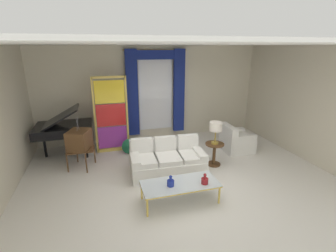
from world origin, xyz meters
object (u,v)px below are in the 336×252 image
(armchair_white, at_px, (235,141))
(round_side_table, at_px, (214,152))
(stained_glass_divider, at_px, (111,117))
(couch_white_long, at_px, (167,160))
(peacock_figurine, at_px, (130,147))
(grand_piano, at_px, (64,128))
(coffee_table, at_px, (180,184))
(table_lamp_brass, at_px, (216,127))
(vintage_tv, at_px, (79,141))
(bottle_crystal_tall, at_px, (171,182))
(bottle_blue_decanter, at_px, (205,180))

(armchair_white, distance_m, round_side_table, 1.22)
(stained_glass_divider, bearing_deg, couch_white_long, -54.93)
(peacock_figurine, height_order, grand_piano, grand_piano)
(coffee_table, bearing_deg, armchair_white, 39.16)
(round_side_table, height_order, table_lamp_brass, table_lamp_brass)
(armchair_white, height_order, table_lamp_brass, table_lamp_brass)
(table_lamp_brass, bearing_deg, vintage_tv, 166.36)
(peacock_figurine, bearing_deg, grand_piano, 164.64)
(bottle_crystal_tall, xyz_separation_m, armchair_white, (2.60, 2.00, -0.20))
(couch_white_long, bearing_deg, grand_piano, 144.63)
(coffee_table, xyz_separation_m, stained_glass_divider, (-1.08, 2.93, 0.68))
(coffee_table, xyz_separation_m, grand_piano, (-2.39, 3.02, 0.42))
(bottle_crystal_tall, height_order, peacock_figurine, bottle_crystal_tall)
(armchair_white, bearing_deg, bottle_blue_decanter, -132.67)
(armchair_white, relative_size, table_lamp_brass, 1.48)
(couch_white_long, xyz_separation_m, grand_piano, (-2.48, 1.76, 0.50))
(round_side_table, bearing_deg, grand_piano, 155.18)
(vintage_tv, distance_m, peacock_figurine, 1.47)
(stained_glass_divider, bearing_deg, bottle_blue_decanter, -63.47)
(vintage_tv, xyz_separation_m, grand_piano, (-0.45, 0.94, 0.07))
(grand_piano, bearing_deg, couch_white_long, -35.37)
(couch_white_long, height_order, bottle_crystal_tall, couch_white_long)
(grand_piano, bearing_deg, peacock_figurine, -15.36)
(stained_glass_divider, height_order, table_lamp_brass, stained_glass_divider)
(grand_piano, bearing_deg, coffee_table, -51.63)
(stained_glass_divider, relative_size, round_side_table, 3.70)
(stained_glass_divider, distance_m, grand_piano, 1.34)
(bottle_crystal_tall, relative_size, round_side_table, 0.38)
(round_side_table, bearing_deg, coffee_table, -137.04)
(bottle_blue_decanter, bearing_deg, couch_white_long, 104.59)
(armchair_white, xyz_separation_m, peacock_figurine, (-3.04, 0.59, -0.07))
(armchair_white, xyz_separation_m, grand_piano, (-4.78, 1.07, 0.51))
(peacock_figurine, bearing_deg, vintage_tv, -160.66)
(coffee_table, relative_size, bottle_crystal_tall, 6.72)
(vintage_tv, height_order, table_lamp_brass, vintage_tv)
(coffee_table, relative_size, armchair_white, 1.80)
(round_side_table, relative_size, table_lamp_brass, 1.04)
(peacock_figurine, distance_m, grand_piano, 1.90)
(table_lamp_brass, bearing_deg, coffee_table, -137.04)
(armchair_white, bearing_deg, bottle_crystal_tall, -142.50)
(coffee_table, distance_m, round_side_table, 1.88)
(bottle_blue_decanter, height_order, stained_glass_divider, stained_glass_divider)
(coffee_table, distance_m, peacock_figurine, 2.62)
(couch_white_long, distance_m, coffee_table, 1.27)
(vintage_tv, xyz_separation_m, peacock_figurine, (1.30, 0.46, -0.51))
(bottle_crystal_tall, xyz_separation_m, round_side_table, (1.58, 1.33, -0.13))
(bottle_blue_decanter, xyz_separation_m, table_lamp_brass, (0.92, 1.43, 0.55))
(bottle_blue_decanter, xyz_separation_m, bottle_crystal_tall, (-0.66, 0.11, 0.00))
(bottle_blue_decanter, height_order, table_lamp_brass, table_lamp_brass)
(bottle_crystal_tall, xyz_separation_m, grand_piano, (-2.18, 3.07, 0.32))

